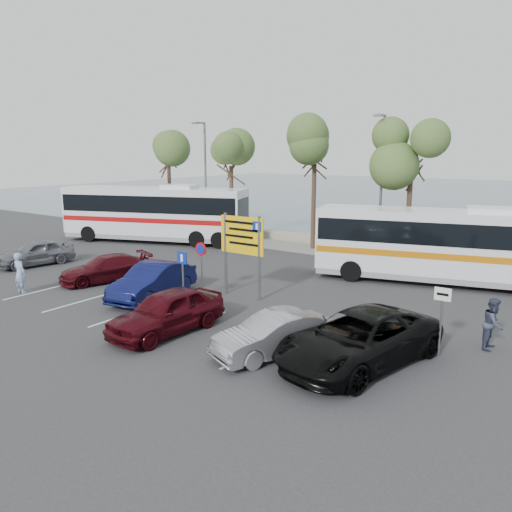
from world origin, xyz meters
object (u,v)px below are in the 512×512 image
Objects in this scene: coach_bus_right at (445,248)px; car_blue at (153,281)px; street_lamp_right at (381,180)px; suv_black at (359,339)px; car_silver_a at (35,253)px; car_maroon at (106,268)px; pedestrian_near at (20,273)px; car_silver_b at (275,335)px; direction_sign at (242,242)px; pedestrian_far at (493,324)px; street_lamp_left at (205,174)px; coach_bus_left at (155,215)px; car_red at (167,312)px.

car_blue is at bearing -134.51° from coach_bus_right.
street_lamp_right is 15.29m from suv_black.
car_silver_a is 6.00m from car_maroon.
pedestrian_near reaches higher than suv_black.
car_silver_a is 1.02× the size of car_silver_b.
direction_sign is 0.88× the size of car_silver_a.
pedestrian_far reaches higher than car_maroon.
suv_black is 3.38× the size of pedestrian_far.
street_lamp_left is 13.27m from car_maroon.
coach_bus_left is at bearing 125.48° from car_blue.
car_blue is 7.89m from car_silver_b.
coach_bus_right is at bearing 48.35° from direction_sign.
car_silver_a is 0.89× the size of car_blue.
suv_black is (20.00, -1.92, 0.09)m from car_silver_a.
car_silver_a is (-13.00, -1.70, -1.74)m from direction_sign.
street_lamp_left is 1.00× the size of street_lamp_right.
street_lamp_right is 1.80× the size of car_red.
car_maroon is at bearing -126.83° from street_lamp_right.
pedestrian_near reaches higher than pedestrian_far.
street_lamp_right is 2.00× the size of car_silver_b.
pedestrian_near reaches higher than car_red.
car_silver_a is at bearing -155.22° from coach_bus_right.
car_blue is at bearing -141.85° from direction_sign.
direction_sign is 9.80m from coach_bus_right.
coach_bus_left is at bearing -72.15° from pedestrian_near.
coach_bus_right is 21.50m from car_silver_a.
coach_bus_left is 13.34m from pedestrian_near.
car_blue is at bearing -111.52° from street_lamp_right.
car_blue is (-5.00, -12.68, -3.85)m from street_lamp_right.
street_lamp_right reaches higher than car_silver_b.
street_lamp_left is at bearing 170.21° from coach_bus_right.
coach_bus_left reaches higher than pedestrian_near.
coach_bus_left reaches higher than car_blue.
pedestrian_near is at bearing -148.34° from direction_sign.
direction_sign is (11.00, -10.32, -2.17)m from street_lamp_left.
car_red is 10.72m from pedestrian_far.
coach_bus_right is (19.50, 0.00, -0.12)m from coach_bus_left.
car_silver_b is at bearing -26.10° from car_blue.
car_blue is (8.00, -12.68, -3.85)m from street_lamp_left.
coach_bus_right is 13.59m from car_blue.
street_lamp_right is at bearing 40.52° from pedestrian_far.
car_silver_a is 2.43× the size of pedestrian_far.
car_red is at bearing -154.26° from suv_black.
pedestrian_far is at bearing -17.76° from coach_bus_left.
car_silver_a is 20.09m from suv_black.
direction_sign is 8.04m from suv_black.
coach_bus_right reaches higher than direction_sign.
suv_black reaches higher than car_silver_a.
suv_black is at bearing 4.33° from car_silver_a.
street_lamp_left is 17.99m from coach_bus_right.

